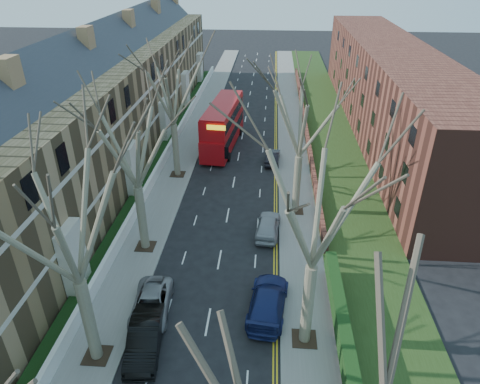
# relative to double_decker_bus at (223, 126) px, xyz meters

# --- Properties ---
(pavement_left) EXTENTS (3.00, 102.00, 0.12)m
(pavement_left) POSITION_rel_double_decker_bus_xyz_m (-4.05, 3.35, -2.36)
(pavement_left) COLOR slate
(pavement_left) RESTS_ON ground
(pavement_right) EXTENTS (3.00, 102.00, 0.12)m
(pavement_right) POSITION_rel_double_decker_bus_xyz_m (7.95, 3.35, -2.36)
(pavement_right) COLOR slate
(pavement_right) RESTS_ON ground
(terrace_left) EXTENTS (9.70, 78.00, 13.60)m
(terrace_left) POSITION_rel_double_decker_bus_xyz_m (-11.70, -4.65, 3.11)
(terrace_left) COLOR brown
(terrace_left) RESTS_ON ground
(flats_right) EXTENTS (13.97, 54.00, 10.00)m
(flats_right) POSITION_rel_double_decker_bus_xyz_m (19.41, 7.35, 2.56)
(flats_right) COLOR brown
(flats_right) RESTS_ON ground
(front_wall_left) EXTENTS (0.30, 78.00, 1.00)m
(front_wall_left) POSITION_rel_double_decker_bus_xyz_m (-5.70, -4.65, -1.80)
(front_wall_left) COLOR white
(front_wall_left) RESTS_ON ground
(grass_verge_right) EXTENTS (6.00, 102.00, 0.06)m
(grass_verge_right) POSITION_rel_double_decker_bus_xyz_m (12.45, 3.35, -2.27)
(grass_verge_right) COLOR #203513
(grass_verge_right) RESTS_ON ground
(tree_left_mid) EXTENTS (10.50, 10.50, 14.71)m
(tree_left_mid) POSITION_rel_double_decker_bus_xyz_m (-3.75, -29.65, 7.14)
(tree_left_mid) COLOR #6D654E
(tree_left_mid) RESTS_ON ground
(tree_left_far) EXTENTS (10.15, 10.15, 14.22)m
(tree_left_far) POSITION_rel_double_decker_bus_xyz_m (-3.75, -19.65, 6.82)
(tree_left_far) COLOR #6D654E
(tree_left_far) RESTS_ON ground
(tree_left_dist) EXTENTS (10.50, 10.50, 14.71)m
(tree_left_dist) POSITION_rel_double_decker_bus_xyz_m (-3.75, -7.65, 7.14)
(tree_left_dist) COLOR #6D654E
(tree_left_dist) RESTS_ON ground
(tree_right_mid) EXTENTS (10.50, 10.50, 14.71)m
(tree_right_mid) POSITION_rel_double_decker_bus_xyz_m (7.65, -27.65, 7.14)
(tree_right_mid) COLOR #6D654E
(tree_right_mid) RESTS_ON ground
(tree_right_far) EXTENTS (10.15, 10.15, 14.22)m
(tree_right_far) POSITION_rel_double_decker_bus_xyz_m (7.65, -13.65, 6.82)
(tree_right_far) COLOR #6D654E
(tree_right_far) RESTS_ON ground
(double_decker_bus) EXTENTS (3.77, 11.99, 4.90)m
(double_decker_bus) POSITION_rel_double_decker_bus_xyz_m (0.00, 0.00, 0.00)
(double_decker_bus) COLOR #A50B10
(double_decker_bus) RESTS_ON ground
(car_left_mid) EXTENTS (2.23, 5.01, 1.60)m
(car_left_mid) POSITION_rel_double_decker_bus_xyz_m (-1.24, -28.85, -1.62)
(car_left_mid) COLOR black
(car_left_mid) RESTS_ON ground
(car_left_far) EXTENTS (2.62, 4.99, 1.34)m
(car_left_far) POSITION_rel_double_decker_bus_xyz_m (-1.60, -26.13, -1.75)
(car_left_far) COLOR gray
(car_left_far) RESTS_ON ground
(car_right_near) EXTENTS (2.81, 5.67, 1.58)m
(car_right_near) POSITION_rel_double_decker_bus_xyz_m (5.51, -25.45, -1.63)
(car_right_near) COLOR navy
(car_right_near) RESTS_ON ground
(car_right_mid) EXTENTS (2.15, 4.52, 1.49)m
(car_right_mid) POSITION_rel_double_decker_bus_xyz_m (5.38, -17.07, -1.67)
(car_right_mid) COLOR #96979E
(car_right_mid) RESTS_ON ground
(car_right_far) EXTENTS (1.64, 3.98, 1.28)m
(car_right_far) POSITION_rel_double_decker_bus_xyz_m (5.65, -3.92, -1.78)
(car_right_far) COLOR black
(car_right_far) RESTS_ON ground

